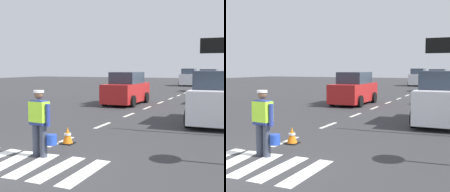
{
  "view_description": "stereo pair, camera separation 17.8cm",
  "coord_description": "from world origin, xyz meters",
  "views": [
    {
      "loc": [
        5.09,
        -5.35,
        2.2
      ],
      "look_at": [
        0.12,
        6.38,
        1.1
      ],
      "focal_mm": 51.0,
      "sensor_mm": 36.0,
      "label": 1
    },
    {
      "loc": [
        5.25,
        -5.28,
        2.2
      ],
      "look_at": [
        0.12,
        6.38,
        1.1
      ],
      "focal_mm": 51.0,
      "sensor_mm": 36.0,
      "label": 2
    }
  ],
  "objects": [
    {
      "name": "ground_plane",
      "position": [
        0.0,
        21.0,
        0.0
      ],
      "size": [
        96.0,
        96.0,
        0.0
      ],
      "primitive_type": "plane",
      "color": "#333335"
    },
    {
      "name": "crosswalk_stripes",
      "position": [
        0.0,
        0.47,
        0.01
      ],
      "size": [
        4.39,
        1.93,
        0.01
      ],
      "color": "white",
      "rests_on": "ground"
    },
    {
      "name": "lane_center_line",
      "position": [
        0.0,
        25.2,
        0.0
      ],
      "size": [
        0.14,
        46.4,
        0.01
      ],
      "color": "silver",
      "rests_on": "ground"
    },
    {
      "name": "road_worker",
      "position": [
        0.41,
        1.12,
        0.93
      ],
      "size": [
        0.77,
        0.36,
        1.67
      ],
      "color": "#383D4C",
      "rests_on": "ground"
    },
    {
      "name": "lane_direction_sign",
      "position": [
        4.38,
        5.54,
        2.41
      ],
      "size": [
        1.16,
        0.11,
        3.2
      ],
      "color": "gray",
      "rests_on": "ground"
    },
    {
      "name": "traffic_cone_near",
      "position": [
        0.31,
        2.59,
        0.24
      ],
      "size": [
        0.36,
        0.36,
        0.49
      ],
      "color": "black",
      "rests_on": "ground"
    },
    {
      "name": "car_parked_curbside",
      "position": [
        3.95,
        7.89,
        0.98
      ],
      "size": [
        1.88,
        4.14,
        2.11
      ],
      "color": "silver",
      "rests_on": "ground"
    },
    {
      "name": "car_oncoming_lead",
      "position": [
        -1.72,
        13.02,
        0.92
      ],
      "size": [
        1.97,
        4.26,
        1.99
      ],
      "color": "red",
      "rests_on": "ground"
    },
    {
      "name": "car_outgoing_far",
      "position": [
        1.75,
        26.35,
        0.99
      ],
      "size": [
        1.88,
        3.92,
        2.14
      ],
      "color": "slate",
      "rests_on": "ground"
    },
    {
      "name": "car_oncoming_third",
      "position": [
        -1.72,
        35.83,
        1.02
      ],
      "size": [
        2.05,
        3.96,
        2.2
      ],
      "color": "silver",
      "rests_on": "ground"
    }
  ]
}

